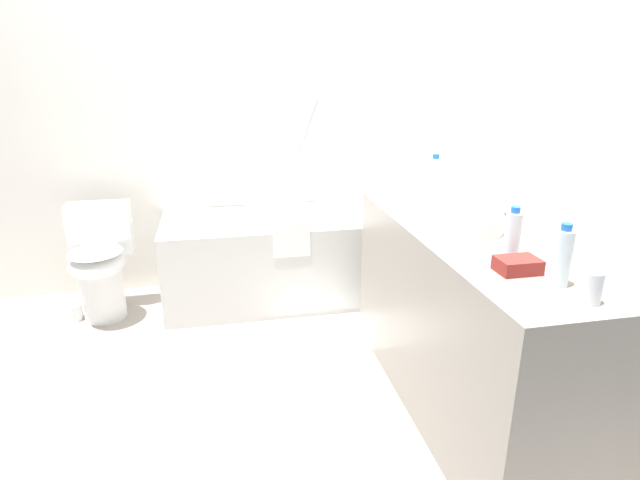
% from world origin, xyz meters
% --- Properties ---
extents(ground_plane, '(4.03, 4.03, 0.00)m').
position_xyz_m(ground_plane, '(0.00, 0.00, 0.00)').
color(ground_plane, '#9E9389').
extents(wall_back_tiled, '(3.43, 0.10, 2.42)m').
position_xyz_m(wall_back_tiled, '(0.00, 1.20, 1.21)').
color(wall_back_tiled, silver).
rests_on(wall_back_tiled, ground_plane).
extents(wall_right_mirror, '(0.10, 2.70, 2.42)m').
position_xyz_m(wall_right_mirror, '(1.57, 0.00, 1.21)').
color(wall_right_mirror, silver).
rests_on(wall_right_mirror, ground_plane).
extents(bathtub, '(1.61, 0.68, 1.27)m').
position_xyz_m(bathtub, '(0.65, 0.81, 0.30)').
color(bathtub, silver).
rests_on(bathtub, ground_plane).
extents(toilet, '(0.37, 0.47, 0.70)m').
position_xyz_m(toilet, '(-0.52, 0.77, 0.35)').
color(toilet, white).
rests_on(toilet, ground_plane).
extents(vanity_counter, '(0.53, 1.54, 0.83)m').
position_xyz_m(vanity_counter, '(1.25, -0.49, 0.41)').
color(vanity_counter, gray).
rests_on(vanity_counter, ground_plane).
extents(sink_basin, '(0.35, 0.35, 0.07)m').
position_xyz_m(sink_basin, '(1.21, -0.43, 0.86)').
color(sink_basin, white).
rests_on(sink_basin, vanity_counter).
extents(sink_faucet, '(0.12, 0.15, 0.07)m').
position_xyz_m(sink_faucet, '(1.42, -0.43, 0.86)').
color(sink_faucet, '#AAAAAF').
rests_on(sink_faucet, vanity_counter).
extents(water_bottle_0, '(0.06, 0.06, 0.19)m').
position_xyz_m(water_bottle_0, '(1.23, -0.78, 0.92)').
color(water_bottle_0, silver).
rests_on(water_bottle_0, vanity_counter).
extents(water_bottle_1, '(0.06, 0.06, 0.26)m').
position_xyz_m(water_bottle_1, '(1.26, -0.03, 0.95)').
color(water_bottle_1, silver).
rests_on(water_bottle_1, vanity_counter).
extents(water_bottle_2, '(0.06, 0.06, 0.21)m').
position_xyz_m(water_bottle_2, '(1.25, -1.03, 0.92)').
color(water_bottle_2, silver).
rests_on(water_bottle_2, vanity_counter).
extents(drinking_glass_0, '(0.06, 0.06, 0.10)m').
position_xyz_m(drinking_glass_0, '(1.26, -1.16, 0.88)').
color(drinking_glass_0, white).
rests_on(drinking_glass_0, vanity_counter).
extents(drinking_glass_1, '(0.07, 0.07, 0.08)m').
position_xyz_m(drinking_glass_1, '(1.19, -0.12, 0.86)').
color(drinking_glass_1, white).
rests_on(drinking_glass_1, vanity_counter).
extents(amenity_basket, '(0.14, 0.10, 0.05)m').
position_xyz_m(amenity_basket, '(1.18, -0.91, 0.85)').
color(amenity_basket, maroon).
rests_on(amenity_basket, vanity_counter).
extents(soap_dish, '(0.09, 0.06, 0.02)m').
position_xyz_m(soap_dish, '(1.26, 0.15, 0.84)').
color(soap_dish, white).
rests_on(soap_dish, vanity_counter).
extents(bath_mat, '(0.55, 0.43, 0.01)m').
position_xyz_m(bath_mat, '(0.78, 0.22, 0.01)').
color(bath_mat, white).
rests_on(bath_mat, ground_plane).
extents(toilet_paper_roll, '(0.11, 0.11, 0.10)m').
position_xyz_m(toilet_paper_roll, '(-0.71, 0.73, 0.05)').
color(toilet_paper_roll, white).
rests_on(toilet_paper_roll, ground_plane).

